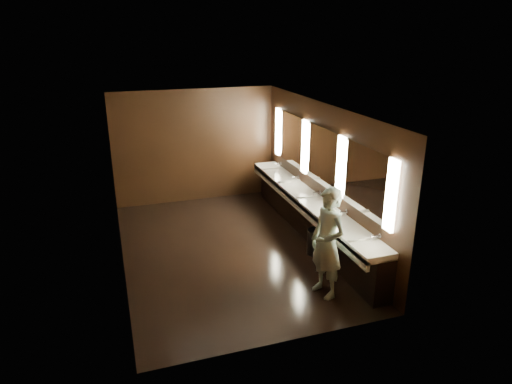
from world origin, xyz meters
TOP-DOWN VIEW (x-y plane):
  - floor at (0.00, 0.00)m, footprint 6.00×6.00m
  - ceiling at (0.00, 0.00)m, footprint 4.00×6.00m
  - wall_back at (0.00, 3.00)m, footprint 4.00×0.02m
  - wall_front at (0.00, -3.00)m, footprint 4.00×0.02m
  - wall_left at (-2.00, 0.00)m, footprint 0.02×6.00m
  - wall_right at (2.00, 0.00)m, footprint 0.02×6.00m
  - sink_counter at (1.79, 0.00)m, footprint 0.55×5.40m
  - mirror_band at (1.98, -0.00)m, footprint 0.06×5.03m
  - person at (1.12, -2.05)m, footprint 0.59×0.76m
  - trash_bin at (1.58, -0.71)m, footprint 0.40×0.40m

SIDE VIEW (x-z plane):
  - floor at x=0.00m, z-range 0.00..0.00m
  - trash_bin at x=1.58m, z-range 0.00..0.51m
  - sink_counter at x=1.79m, z-range -0.01..1.00m
  - person at x=1.12m, z-range 0.00..1.85m
  - wall_back at x=0.00m, z-range 0.00..2.80m
  - wall_front at x=0.00m, z-range 0.00..2.80m
  - wall_left at x=-2.00m, z-range 0.00..2.80m
  - wall_right at x=2.00m, z-range 0.00..2.80m
  - mirror_band at x=1.98m, z-range 1.17..2.32m
  - ceiling at x=0.00m, z-range 2.79..2.81m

